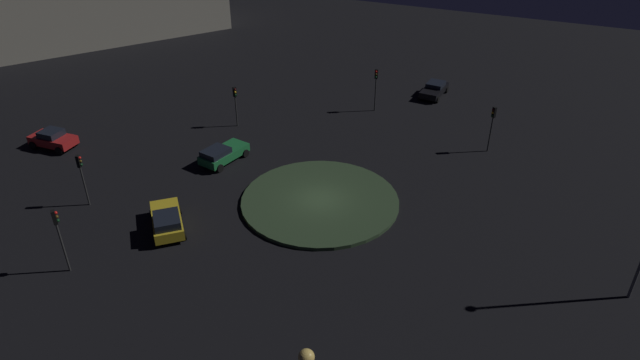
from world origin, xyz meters
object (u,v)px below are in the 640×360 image
object	(u,v)px
traffic_light_northeast	(235,99)
traffic_light_east	(376,82)
car_black	(434,89)
traffic_light_northwest_near	(58,229)
traffic_light_southeast	(492,120)
traffic_light_northwest	(81,170)
car_green	(222,154)
store_building	(93,1)
car_yellow	(167,220)
car_red	(53,139)

from	to	relation	value
traffic_light_northeast	traffic_light_east	world-z (taller)	traffic_light_east
car_black	traffic_light_northwest_near	distance (m)	38.99
traffic_light_southeast	traffic_light_northwest_near	world-z (taller)	traffic_light_northwest_near
traffic_light_northwest	traffic_light_northeast	bearing A→B (deg)	54.52
traffic_light_northwest	traffic_light_southeast	xyz separation A→B (m)	(20.42, -24.75, 0.00)
traffic_light_east	car_green	bearing A→B (deg)	-34.12
traffic_light_northeast	store_building	world-z (taller)	store_building
car_yellow	traffic_light_northwest_near	size ratio (longest dim) A/B	1.00
car_black	traffic_light_east	world-z (taller)	traffic_light_east
traffic_light_southeast	traffic_light_northwest	bearing A→B (deg)	-14.09
car_yellow	traffic_light_east	world-z (taller)	traffic_light_east
car_black	traffic_light_northwest_near	xyz separation A→B (m)	(-36.64, 13.13, 2.42)
car_black	traffic_light_southeast	bearing A→B (deg)	39.57
car_red	traffic_light_southeast	xyz separation A→B (m)	(14.88, -34.15, 2.08)
car_green	car_yellow	xyz separation A→B (m)	(-9.58, -1.89, 0.05)
store_building	car_black	bearing A→B (deg)	120.85
traffic_light_east	traffic_light_northwest	bearing A→B (deg)	-34.76
car_yellow	car_red	size ratio (longest dim) A/B	1.10
car_black	car_yellow	xyz separation A→B (m)	(-30.78, 10.27, 0.10)
car_red	traffic_light_northwest_near	xyz separation A→B (m)	(-11.55, -13.72, 2.32)
traffic_light_northwest	traffic_light_northwest_near	world-z (taller)	traffic_light_northwest_near
car_red	store_building	bearing A→B (deg)	-56.62
car_red	traffic_light_southeast	size ratio (longest dim) A/B	0.99
car_red	traffic_light_northwest_near	world-z (taller)	traffic_light_northwest_near
traffic_light_northwest_near	store_building	bearing A→B (deg)	80.51
car_black	store_building	bearing A→B (deg)	-87.68
car_black	car_green	bearing A→B (deg)	-25.88
car_green	car_black	size ratio (longest dim) A/B	1.03
traffic_light_northeast	traffic_light_east	xyz separation A→B (m)	(8.60, -10.42, 0.28)
traffic_light_northwest	traffic_light_northwest_near	size ratio (longest dim) A/B	0.92
car_red	traffic_light_east	size ratio (longest dim) A/B	0.95
car_yellow	traffic_light_east	bearing A→B (deg)	-56.71
car_yellow	car_red	bearing A→B (deg)	27.94
car_red	traffic_light_northeast	xyz separation A→B (m)	(10.25, -12.10, 1.92)
traffic_light_northwest	traffic_light_northwest_near	distance (m)	7.41
car_red	traffic_light_northwest	size ratio (longest dim) A/B	0.99
traffic_light_northwest	traffic_light_east	distance (m)	27.70
car_yellow	store_building	bearing A→B (deg)	5.56
car_green	store_building	size ratio (longest dim) A/B	0.13
car_black	car_red	size ratio (longest dim) A/B	1.09
traffic_light_northeast	car_black	bearing A→B (deg)	79.72
traffic_light_east	store_building	xyz separation A→B (m)	(7.57, 42.47, 1.78)
car_green	car_black	world-z (taller)	car_green
traffic_light_southeast	traffic_light_east	distance (m)	12.29
car_yellow	store_building	world-z (taller)	store_building
car_yellow	traffic_light_northeast	bearing A→B (deg)	-27.43
store_building	traffic_light_northeast	bearing A→B (deg)	95.72
traffic_light_northeast	traffic_light_southeast	xyz separation A→B (m)	(4.63, -22.05, 0.16)
car_yellow	traffic_light_northwest_near	world-z (taller)	traffic_light_northwest_near
car_black	traffic_light_east	bearing A→B (deg)	-30.84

